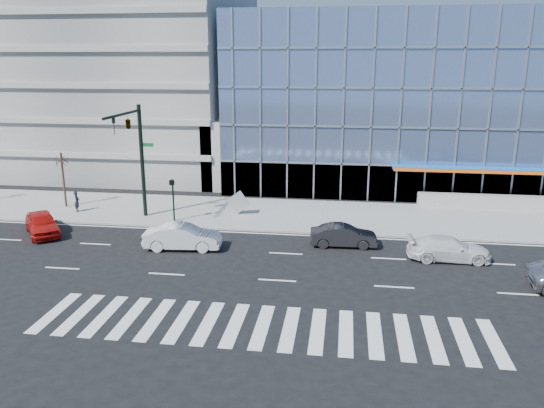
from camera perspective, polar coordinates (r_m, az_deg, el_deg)
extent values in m
plane|color=black|center=(31.66, 1.50, -5.35)|extent=(160.00, 160.00, 0.00)
cube|color=gray|center=(39.19, 2.83, -1.14)|extent=(120.00, 8.00, 0.15)
cube|color=#657CA8|center=(56.58, 19.23, 10.78)|extent=(42.00, 26.00, 15.00)
cube|color=gray|center=(60.14, -15.24, 13.70)|extent=(24.00, 24.00, 20.00)
cube|color=gray|center=(49.02, -3.07, 5.71)|extent=(6.00, 8.00, 6.00)
cylinder|color=black|center=(38.85, -13.79, 4.47)|extent=(0.28, 0.28, 8.00)
cylinder|color=black|center=(35.79, -15.81, 9.27)|extent=(0.18, 5.60, 0.18)
imported|color=black|center=(34.59, -16.66, 8.01)|extent=(0.18, 0.22, 1.10)
imported|color=black|center=(36.59, -15.24, 8.48)|extent=(0.48, 2.24, 0.90)
cube|color=#0C591E|center=(38.49, -13.28, 6.22)|extent=(0.90, 0.05, 0.25)
cylinder|color=black|center=(37.63, -10.56, 0.40)|extent=(0.12, 0.12, 3.00)
cube|color=black|center=(37.18, -10.73, 2.28)|extent=(0.30, 0.25, 0.35)
cylinder|color=#332319|center=(43.56, -21.51, 2.43)|extent=(0.16, 0.16, 4.20)
ellipsoid|color=#332319|center=(43.25, -21.72, 4.60)|extent=(1.10, 1.10, 0.90)
imported|color=white|center=(32.11, 18.48, -4.58)|extent=(4.72, 2.02, 1.36)
imported|color=silver|center=(32.63, -9.58, -3.50)|extent=(4.80, 2.07, 1.54)
imported|color=black|center=(32.95, 7.71, -3.39)|extent=(4.18, 1.65, 1.35)
imported|color=#B6110E|center=(37.94, -23.51, -1.93)|extent=(4.14, 4.58, 1.51)
imported|color=black|center=(42.08, -20.25, 0.27)|extent=(0.51, 0.65, 1.55)
cube|color=#999999|center=(38.78, -3.63, 0.17)|extent=(1.81, 0.15, 1.81)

